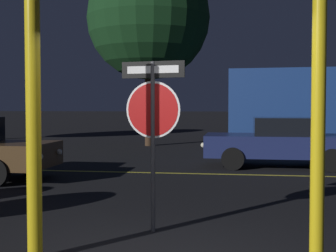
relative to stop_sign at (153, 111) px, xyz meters
The scene contains 7 objects.
road_center_stripe 5.66m from the stop_sign, 86.48° to the left, with size 36.62×0.12×0.01m, color gold.
stop_sign is the anchor object (origin of this frame).
yellow_pole_left 1.72m from the stop_sign, 129.72° to the right, with size 0.16×0.16×2.87m, color yellow.
yellow_pole_right 2.70m from the stop_sign, 48.17° to the right, with size 0.12×0.12×2.96m, color yellow.
passing_car_2 7.49m from the stop_sign, 72.03° to the left, with size 4.16×1.97×1.37m.
delivery_truck 11.52m from the stop_sign, 69.82° to the left, with size 6.12×2.93×2.95m.
tree_1 13.98m from the stop_sign, 100.96° to the left, with size 5.12×5.12×7.90m.
Camera 1 is at (0.77, -4.57, 1.70)m, focal length 50.00 mm.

